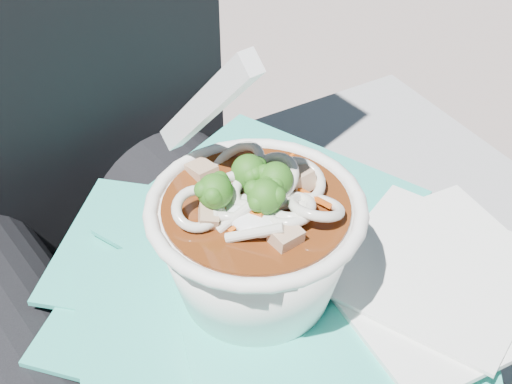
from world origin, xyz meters
TOP-DOWN VIEW (x-y plane):
  - person_body at (0.00, 0.09)m, footprint 0.34×0.94m
  - plastic_bag at (0.06, 0.02)m, footprint 0.32×0.36m
  - napkins at (0.15, -0.05)m, footprint 0.17×0.17m
  - udon_bowl at (0.05, 0.02)m, footprint 0.13×0.15m

SIDE VIEW (x-z plane):
  - person_body at x=0.00m, z-range 0.05..1.03m
  - plastic_bag at x=0.06m, z-range 0.59..0.60m
  - napkins at x=0.15m, z-range 0.60..0.61m
  - udon_bowl at x=0.05m, z-range 0.56..0.74m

